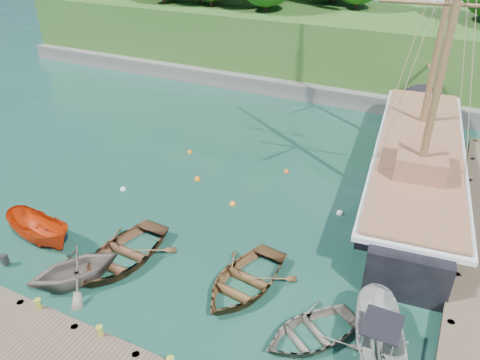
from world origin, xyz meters
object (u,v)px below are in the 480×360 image
Objects in this scene: rowboat_0 at (124,261)px; rowboat_2 at (244,287)px; rowboat_3 at (310,338)px; rowboat_1 at (77,284)px; schooner at (416,169)px; motorboat_orange at (43,242)px; cabin_boat_white at (376,353)px.

rowboat_0 is 5.74m from rowboat_2.
rowboat_2 reaches higher than rowboat_3.
schooner reaches higher than rowboat_1.
rowboat_2 is at bearing -73.72° from motorboat_orange.
rowboat_0 is 11.42m from cabin_boat_white.
rowboat_3 is at bearing 41.91° from rowboat_1.
cabin_boat_white is (11.42, -0.06, 0.00)m from rowboat_0.
rowboat_3 is at bearing -0.01° from rowboat_0.
rowboat_1 is at bearing 173.42° from cabin_boat_white.
rowboat_1 is 0.78× the size of rowboat_2.
rowboat_1 is at bearing -104.78° from motorboat_orange.
rowboat_0 reaches higher than rowboat_2.
rowboat_3 is 13.46m from schooner.
cabin_boat_white is at bearing 2.67° from rowboat_0.
cabin_boat_white is at bearing -1.13° from rowboat_2.
schooner reaches higher than rowboat_2.
schooner reaches higher than motorboat_orange.
rowboat_1 is 12.40m from cabin_boat_white.
rowboat_2 is 5.83m from cabin_boat_white.
rowboat_0 is 4.42m from motorboat_orange.
rowboat_2 is at bearing 57.23° from rowboat_1.
rowboat_3 is 0.15× the size of schooner.
motorboat_orange is (-10.05, -1.49, 0.00)m from rowboat_2.
cabin_boat_white reaches higher than rowboat_3.
rowboat_1 is 3.86m from motorboat_orange.
schooner reaches higher than rowboat_0.
rowboat_0 is 2.24m from rowboat_1.
rowboat_0 reaches higher than rowboat_3.
motorboat_orange is 0.92× the size of cabin_boat_white.
rowboat_2 is at bearing -119.02° from schooner.
schooner is at bearing 77.09° from cabin_boat_white.
rowboat_2 is at bearing 154.68° from cabin_boat_white.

